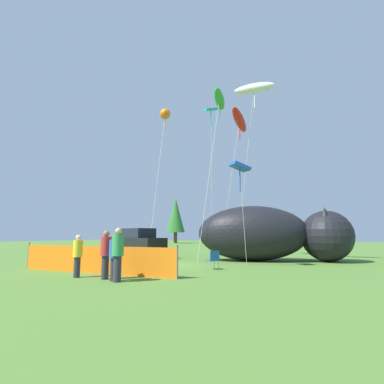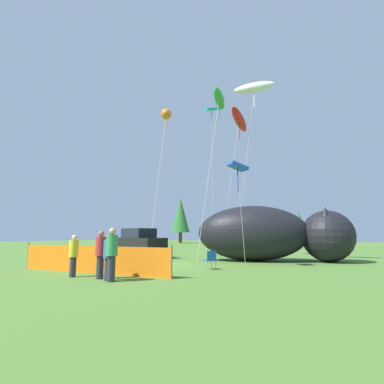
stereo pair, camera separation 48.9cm
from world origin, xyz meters
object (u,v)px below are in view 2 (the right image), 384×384
spectator_in_red_shirt (74,254)px  kite_red_lizard (239,120)px  kite_blue_box (238,168)px  kite_green_fish (219,100)px  folding_chair (210,259)px  parked_car (140,243)px  spectator_in_blue_shirt (101,252)px  spectator_in_grey_shirt (112,252)px  kite_teal_diamond (212,113)px  inflatable_cat (270,235)px  kite_orange_flower (166,115)px  spectator_in_black_shirt (108,255)px  kite_white_ghost (254,88)px

spectator_in_red_shirt → kite_red_lizard: size_ratio=0.16×
kite_blue_box → kite_green_fish: kite_green_fish is taller
folding_chair → spectator_in_red_shirt: bearing=91.7°
parked_car → spectator_in_red_shirt: 9.76m
spectator_in_blue_shirt → kite_green_fish: (0.90, 9.16, 9.54)m
spectator_in_blue_shirt → kite_red_lizard: size_ratio=0.18×
kite_green_fish → spectator_in_grey_shirt: bearing=-90.5°
folding_chair → kite_red_lizard: kite_red_lizard is taller
parked_car → kite_teal_diamond: 11.13m
folding_chair → inflatable_cat: bearing=-65.3°
spectator_in_red_shirt → kite_orange_flower: kite_orange_flower is taller
parked_car → kite_green_fish: size_ratio=0.42×
folding_chair → spectator_in_blue_shirt: size_ratio=0.49×
kite_red_lizard → parked_car: bearing=-173.0°
folding_chair → spectator_in_grey_shirt: (-1.48, -4.88, 0.51)m
kite_teal_diamond → spectator_in_black_shirt: bearing=-83.5°
inflatable_cat → kite_red_lizard: 7.65m
inflatable_cat → kite_white_ghost: kite_white_ghost is taller
spectator_in_blue_shirt → spectator_in_black_shirt: size_ratio=1.07×
spectator_in_grey_shirt → folding_chair: bearing=73.1°
spectator_in_blue_shirt → kite_orange_flower: bearing=112.3°
spectator_in_red_shirt → kite_blue_box: (4.53, 5.98, 4.06)m
inflatable_cat → kite_green_fish: size_ratio=0.84×
spectator_in_black_shirt → kite_white_ghost: size_ratio=0.14×
inflatable_cat → kite_green_fish: bearing=-178.7°
parked_car → kite_green_fish: bearing=23.2°
kite_teal_diamond → spectator_in_blue_shirt: bearing=-86.0°
inflatable_cat → spectator_in_black_shirt: 10.84m
spectator_in_blue_shirt → kite_green_fish: 13.26m
spectator_in_grey_shirt → spectator_in_black_shirt: spectator_in_grey_shirt is taller
kite_blue_box → kite_orange_flower: bearing=146.9°
spectator_in_grey_shirt → kite_red_lizard: (1.26, 9.98, 8.01)m
spectator_in_red_shirt → kite_blue_box: kite_blue_box is taller
inflatable_cat → kite_teal_diamond: (-4.50, 1.47, 9.28)m
spectator_in_black_shirt → kite_blue_box: kite_blue_box is taller
inflatable_cat → spectator_in_grey_shirt: (-2.87, -10.49, -0.55)m
spectator_in_red_shirt → kite_teal_diamond: bearing=87.8°
folding_chair → kite_orange_flower: kite_orange_flower is taller
folding_chair → kite_teal_diamond: 12.91m
kite_white_ghost → kite_orange_flower: bearing=168.5°
parked_car → kite_teal_diamond: kite_teal_diamond is taller
parked_car → kite_red_lizard: size_ratio=0.48×
kite_red_lizard → spectator_in_grey_shirt: bearing=-97.2°
kite_white_ghost → kite_green_fish: size_ratio=1.01×
inflatable_cat → spectator_in_grey_shirt: inflatable_cat is taller
spectator_in_red_shirt → kite_orange_flower: 15.37m
spectator_in_red_shirt → kite_teal_diamond: (0.45, 11.81, 9.97)m
parked_car → kite_blue_box: kite_blue_box is taller
folding_chair → spectator_in_grey_shirt: spectator_in_grey_shirt is taller
kite_blue_box → parked_car: bearing=160.6°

